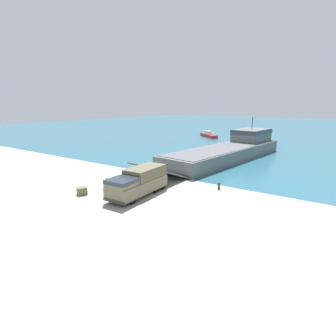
{
  "coord_description": "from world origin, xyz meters",
  "views": [
    {
      "loc": [
        18.54,
        -22.57,
        9.55
      ],
      "look_at": [
        1.15,
        3.22,
        1.97
      ],
      "focal_mm": 28.0,
      "sensor_mm": 36.0,
      "label": 1
    }
  ],
  "objects": [
    {
      "name": "ground_plane",
      "position": [
        0.0,
        0.0,
        0.0
      ],
      "size": [
        240.0,
        240.0,
        0.0
      ],
      "primitive_type": "plane",
      "color": "#9E998E"
    },
    {
      "name": "water_surface",
      "position": [
        0.0,
        96.07,
        0.0
      ],
      "size": [
        240.0,
        180.0,
        0.01
      ],
      "primitive_type": "cube",
      "color": "#285B70",
      "rests_on": "ground_plane"
    },
    {
      "name": "landing_craft",
      "position": [
        1.7,
        23.24,
        1.67
      ],
      "size": [
        11.48,
        35.22,
        7.07
      ],
      "rotation": [
        0.0,
        0.0,
        -0.14
      ],
      "color": "#56605B",
      "rests_on": "ground_plane"
    },
    {
      "name": "military_truck",
      "position": [
        0.89,
        -2.09,
        1.51
      ],
      "size": [
        2.86,
        7.76,
        2.87
      ],
      "rotation": [
        0.0,
        0.0,
        -1.54
      ],
      "color": "#6B664C",
      "rests_on": "ground_plane"
    },
    {
      "name": "soldier_on_ramp",
      "position": [
        -2.75,
        -3.25,
        0.94
      ],
      "size": [
        0.43,
        0.5,
        1.63
      ],
      "rotation": [
        0.0,
        0.0,
        5.75
      ],
      "color": "#4C4738",
      "rests_on": "ground_plane"
    },
    {
      "name": "moored_boat_a",
      "position": [
        -15.39,
        49.6,
        0.6
      ],
      "size": [
        7.79,
        7.22,
        1.8
      ],
      "rotation": [
        0.0,
        0.0,
        3.99
      ],
      "color": "#B22323",
      "rests_on": "ground_plane"
    },
    {
      "name": "mooring_bollard",
      "position": [
        7.31,
        4.6,
        0.47
      ],
      "size": [
        0.33,
        0.33,
        0.86
      ],
      "color": "#333338",
      "rests_on": "ground_plane"
    },
    {
      "name": "cargo_crate",
      "position": [
        -4.29,
        -5.42,
        0.41
      ],
      "size": [
        1.13,
        1.21,
        0.81
      ],
      "primitive_type": "cube",
      "rotation": [
        0.0,
        0.0,
        -0.4
      ],
      "color": "#566042",
      "rests_on": "ground_plane"
    },
    {
      "name": "shoreline_rock_a",
      "position": [
        -6.82,
        7.49,
        0.0
      ],
      "size": [
        1.34,
        1.34,
        1.34
      ],
      "primitive_type": "sphere",
      "color": "#66605B",
      "rests_on": "ground_plane"
    },
    {
      "name": "shoreline_rock_b",
      "position": [
        -6.02,
        6.94,
        0.0
      ],
      "size": [
        0.76,
        0.76,
        0.76
      ],
      "primitive_type": "sphere",
      "color": "gray",
      "rests_on": "ground_plane"
    }
  ]
}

